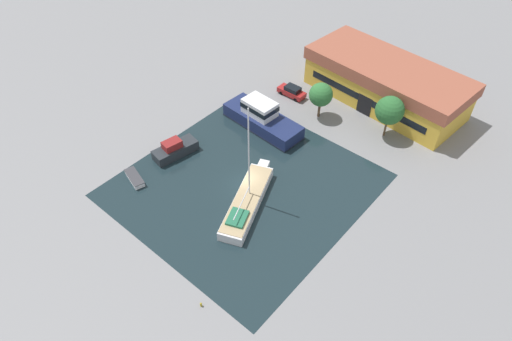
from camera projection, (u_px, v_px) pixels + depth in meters
ground_plane at (245, 185)px, 57.26m from camera, size 440.00×440.00×0.00m
water_canal at (245, 185)px, 57.26m from camera, size 27.46×28.32×0.01m
warehouse_building at (386, 83)px, 68.17m from camera, size 25.11×12.48×6.24m
quay_tree_near_building at (321, 95)px, 64.82m from camera, size 3.43×3.43×5.53m
quay_tree_by_water at (390, 110)px, 61.28m from camera, size 3.94×3.94×6.30m
parked_car at (292, 91)px, 70.59m from camera, size 4.50×1.79×1.71m
sailboat_moored at (247, 201)px, 54.37m from camera, size 7.22×12.93×13.84m
motor_cruiser at (262, 118)px, 64.73m from camera, size 12.50×5.00×4.11m
small_dinghy at (135, 178)px, 57.65m from camera, size 3.89×2.30×0.72m
cabin_boat at (175, 149)px, 60.79m from camera, size 3.33×6.37×2.40m
mooring_bollard at (201, 304)px, 45.09m from camera, size 0.22×0.22×0.53m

